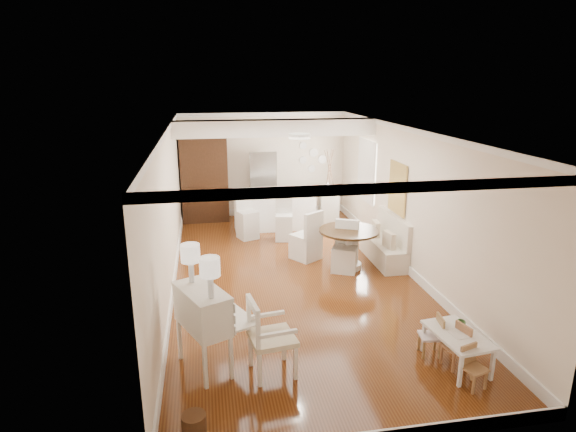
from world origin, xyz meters
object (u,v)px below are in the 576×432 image
object	(u,v)px
kids_chair_b	(430,335)
kids_chair_a	(455,346)
kids_chair_c	(474,368)
slip_chair_near	(345,247)
bar_stool_right	(284,220)
secretary_bureau	(203,330)
gustavian_armchair	(272,336)
pantry_cabinet	(205,178)
breakfast_counter	(275,209)
bar_stool_left	(247,217)
dining_table	(348,249)
slip_chair_far	(306,235)
fridge	(276,185)
sideboard	(329,206)
kids_table	(456,349)
wicker_basket	(194,426)

from	to	relation	value
kids_chair_b	kids_chair_a	bearing A→B (deg)	40.47
kids_chair_a	kids_chair_c	distance (m)	0.47
slip_chair_near	bar_stool_right	xyz separation A→B (m)	(-0.87, 2.06, -0.01)
secretary_bureau	kids_chair_c	distance (m)	3.41
gustavian_armchair	pantry_cabinet	xyz separation A→B (m)	(-0.76, 7.19, 0.63)
kids_chair_b	kids_chair_c	bearing A→B (deg)	22.83
breakfast_counter	secretary_bureau	bearing A→B (deg)	-107.04
kids_chair_b	slip_chair_near	size ratio (longest dim) A/B	0.59
kids_chair_a	bar_stool_left	world-z (taller)	bar_stool_left
dining_table	slip_chair_far	bearing A→B (deg)	137.98
slip_chair_far	fridge	size ratio (longest dim) A/B	0.59
dining_table	sideboard	size ratio (longest dim) A/B	1.18
bar_stool_left	breakfast_counter	bearing A→B (deg)	18.83
gustavian_armchair	sideboard	world-z (taller)	gustavian_armchair
secretary_bureau	bar_stool_left	distance (m)	5.35
bar_stool_left	bar_stool_right	xyz separation A→B (m)	(0.83, -0.27, -0.04)
kids_chair_b	slip_chair_near	xyz separation A→B (m)	(-0.29, 3.12, 0.20)
dining_table	fridge	distance (m)	4.01
slip_chair_far	bar_stool_left	distance (m)	1.89
dining_table	bar_stool_right	size ratio (longest dim) A/B	1.21
dining_table	sideboard	bearing A→B (deg)	82.86
kids_chair_b	bar_stool_left	xyz separation A→B (m)	(-2.00, 5.45, 0.23)
kids_chair_a	gustavian_armchair	bearing A→B (deg)	-111.15
kids_chair_c	kids_chair_a	bearing A→B (deg)	72.87
bar_stool_right	gustavian_armchair	bearing A→B (deg)	-91.44
breakfast_counter	sideboard	world-z (taller)	breakfast_counter
kids_table	bar_stool_right	size ratio (longest dim) A/B	0.95
bar_stool_left	bar_stool_right	size ratio (longest dim) A/B	1.07
kids_chair_c	bar_stool_left	size ratio (longest dim) A/B	0.52
gustavian_armchair	sideboard	distance (m)	6.71
bar_stool_right	sideboard	bearing A→B (deg)	47.62
kids_table	breakfast_counter	distance (m)	6.55
kids_chair_a	slip_chair_far	distance (m)	4.36
secretary_bureau	slip_chair_near	xyz separation A→B (m)	(2.76, 2.92, -0.07)
kids_table	kids_chair_c	xyz separation A→B (m)	(-0.03, -0.48, 0.04)
pantry_cabinet	bar_stool_right	bearing A→B (deg)	-47.97
fridge	kids_chair_b	bearing A→B (deg)	-81.60
kids_chair_b	bar_stool_left	bearing A→B (deg)	-151.37
bar_stool_right	bar_stool_left	bearing A→B (deg)	171.35
slip_chair_far	breakfast_counter	xyz separation A→B (m)	(-0.33, 2.18, -0.01)
kids_chair_b	breakfast_counter	xyz separation A→B (m)	(-1.25, 6.07, 0.22)
kids_chair_c	pantry_cabinet	xyz separation A→B (m)	(-3.15, 7.93, 0.88)
wicker_basket	slip_chair_near	xyz separation A→B (m)	(2.89, 4.16, 0.36)
kids_chair_b	dining_table	bearing A→B (deg)	-168.14
secretary_bureau	kids_table	world-z (taller)	secretary_bureau
slip_chair_far	breakfast_counter	size ratio (longest dim) A/B	0.52
gustavian_armchair	breakfast_counter	distance (m)	6.19
bar_stool_right	sideboard	world-z (taller)	bar_stool_right
secretary_bureau	bar_stool_left	bearing A→B (deg)	53.84
kids_chair_a	dining_table	xyz separation A→B (m)	(-0.39, 3.55, 0.11)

